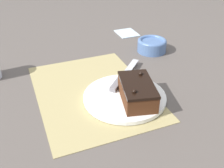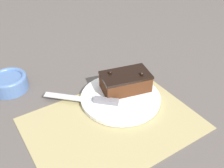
{
  "view_description": "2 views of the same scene",
  "coord_description": "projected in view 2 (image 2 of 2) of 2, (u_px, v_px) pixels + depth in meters",
  "views": [
    {
      "loc": [
        0.66,
        -0.2,
        0.46
      ],
      "look_at": [
        0.07,
        0.04,
        0.06
      ],
      "focal_mm": 42.0,
      "sensor_mm": 36.0,
      "label": 1
    },
    {
      "loc": [
        -0.29,
        -0.44,
        0.52
      ],
      "look_at": [
        0.06,
        0.09,
        0.06
      ],
      "focal_mm": 42.0,
      "sensor_mm": 36.0,
      "label": 2
    }
  ],
  "objects": [
    {
      "name": "cake_plate",
      "position": [
        121.0,
        98.0,
        0.81
      ],
      "size": [
        0.25,
        0.25,
        0.01
      ],
      "color": "white",
      "rests_on": "placemat_woven"
    },
    {
      "name": "small_bowl",
      "position": [
        9.0,
        82.0,
        0.85
      ],
      "size": [
        0.12,
        0.12,
        0.05
      ],
      "color": "#4C6B9E",
      "rests_on": "ground_plane"
    },
    {
      "name": "ground_plane",
      "position": [
        113.0,
        124.0,
        0.73
      ],
      "size": [
        3.0,
        3.0,
        0.0
      ],
      "primitive_type": "plane",
      "color": "#544C47"
    },
    {
      "name": "chocolate_cake",
      "position": [
        125.0,
        81.0,
        0.82
      ],
      "size": [
        0.17,
        0.12,
        0.07
      ],
      "rotation": [
        0.0,
        0.0,
        -0.23
      ],
      "color": "#472614",
      "rests_on": "cake_plate"
    },
    {
      "name": "serving_knife",
      "position": [
        94.0,
        100.0,
        0.79
      ],
      "size": [
        0.18,
        0.18,
        0.01
      ],
      "rotation": [
        0.0,
        0.0,
        0.8
      ],
      "color": "slate",
      "rests_on": "cake_plate"
    },
    {
      "name": "placemat_woven",
      "position": [
        113.0,
        123.0,
        0.73
      ],
      "size": [
        0.46,
        0.34,
        0.0
      ],
      "primitive_type": "cube",
      "color": "tan",
      "rests_on": "ground_plane"
    }
  ]
}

